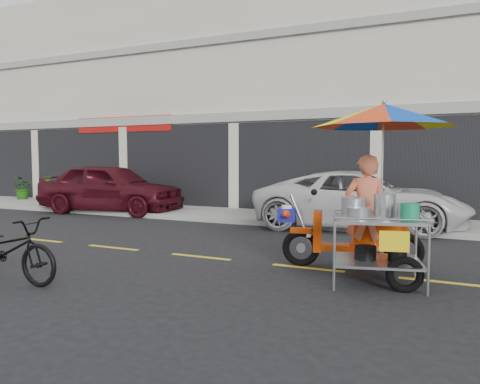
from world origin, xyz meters
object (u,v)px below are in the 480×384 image
at_px(maroon_sedan, 111,188).
at_px(near_bicycle, 8,250).
at_px(white_pickup, 360,200).
at_px(food_vendor_rig, 375,168).

height_order(maroon_sedan, near_bicycle, maroon_sedan).
height_order(white_pickup, near_bicycle, white_pickup).
xyz_separation_m(near_bicycle, food_vendor_rig, (4.66, 2.54, 1.17)).
relative_size(maroon_sedan, food_vendor_rig, 1.62).
distance_m(maroon_sedan, white_pickup, 7.96).
bearing_deg(maroon_sedan, white_pickup, -95.34).
bearing_deg(white_pickup, food_vendor_rig, -172.82).
bearing_deg(food_vendor_rig, near_bicycle, -165.24).
bearing_deg(food_vendor_rig, white_pickup, 89.35).
height_order(maroon_sedan, white_pickup, maroon_sedan).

